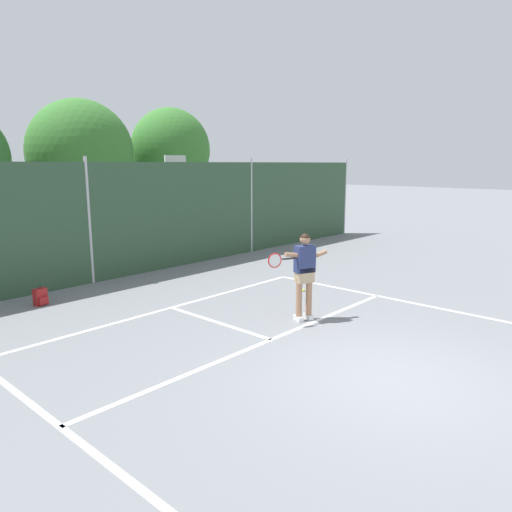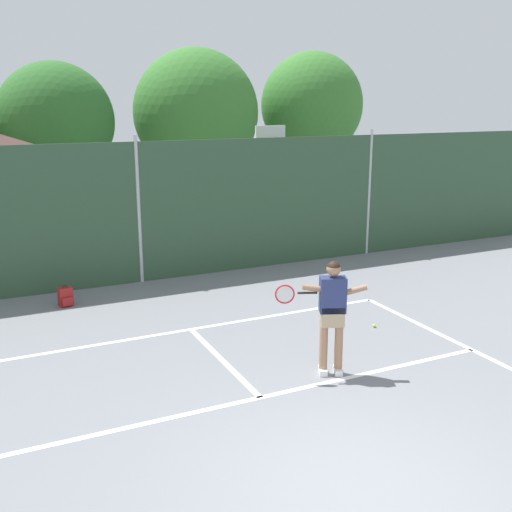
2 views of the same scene
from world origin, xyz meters
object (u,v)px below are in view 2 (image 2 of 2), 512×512
object	(u,v)px
backpack_red	(66,297)
basketball_hoop	(270,170)
tennis_ball	(374,326)
tennis_player	(332,308)

from	to	relation	value
backpack_red	basketball_hoop	bearing A→B (deg)	22.66
basketball_hoop	backpack_red	world-z (taller)	basketball_hoop
tennis_ball	backpack_red	distance (m)	6.41
tennis_player	tennis_ball	xyz separation A→B (m)	(1.87, 1.37, -1.08)
basketball_hoop	backpack_red	xyz separation A→B (m)	(-6.08, -2.54, -2.12)
basketball_hoop	tennis_player	bearing A→B (deg)	-109.92
tennis_ball	backpack_red	world-z (taller)	backpack_red
tennis_ball	backpack_red	xyz separation A→B (m)	(-5.14, 3.84, 0.16)
basketball_hoop	backpack_red	bearing A→B (deg)	-157.34
tennis_player	tennis_ball	size ratio (longest dim) A/B	28.10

